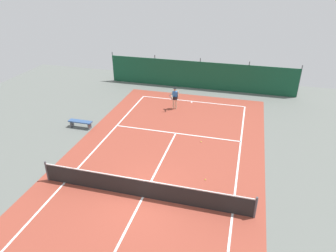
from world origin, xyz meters
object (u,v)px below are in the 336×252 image
(tennis_player, at_px, (175,97))
(tennis_ball_midcourt, at_px, (205,180))
(tennis_net, at_px, (143,188))
(tennis_ball_near_player, at_px, (201,142))
(courtside_bench, at_px, (80,123))

(tennis_player, distance_m, tennis_ball_midcourt, 8.91)
(tennis_net, distance_m, tennis_ball_near_player, 5.99)
(tennis_player, bearing_deg, tennis_ball_midcourt, 97.51)
(tennis_player, height_order, tennis_ball_near_player, tennis_player)
(tennis_net, bearing_deg, tennis_ball_near_player, 72.83)
(tennis_ball_near_player, bearing_deg, courtside_bench, -178.80)
(tennis_ball_midcourt, bearing_deg, courtside_bench, 158.54)
(tennis_ball_midcourt, relative_size, courtside_bench, 0.04)
(courtside_bench, bearing_deg, tennis_player, 40.95)
(tennis_ball_near_player, distance_m, courtside_bench, 8.08)
(courtside_bench, bearing_deg, tennis_net, -41.27)
(tennis_net, bearing_deg, tennis_ball_midcourt, 38.14)
(tennis_net, bearing_deg, courtside_bench, 138.73)
(tennis_player, distance_m, courtside_bench, 7.05)
(tennis_ball_near_player, bearing_deg, tennis_player, 122.00)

